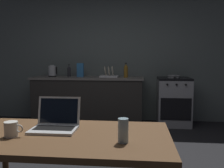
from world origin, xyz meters
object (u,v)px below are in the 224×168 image
(frying_pan, at_px, (173,76))
(drinking_glass, at_px, (123,131))
(dish_rack, at_px, (109,75))
(bottle_b, at_px, (69,71))
(stove_oven, at_px, (174,101))
(bottle, at_px, (126,71))
(dining_table, at_px, (67,145))
(laptop, at_px, (55,123))
(electric_kettle, at_px, (52,71))
(coffee_mug, at_px, (11,129))
(cereal_box, at_px, (80,70))

(frying_pan, relative_size, drinking_glass, 2.71)
(dish_rack, relative_size, bottle_b, 1.41)
(stove_oven, xyz_separation_m, bottle, (-0.91, -0.05, 0.58))
(drinking_glass, bearing_deg, dining_table, 162.36)
(stove_oven, distance_m, bottle_b, 2.12)
(frying_pan, height_order, bottle_b, bottle_b)
(dining_table, bearing_deg, dish_rack, 91.35)
(frying_pan, distance_m, bottle_b, 2.03)
(dining_table, xyz_separation_m, laptop, (-0.12, 0.11, 0.12))
(bottle_b, bearing_deg, bottle, -6.51)
(electric_kettle, bearing_deg, drinking_glass, -64.15)
(laptop, distance_m, frying_pan, 3.28)
(dish_rack, bearing_deg, electric_kettle, 180.00)
(electric_kettle, distance_m, bottle, 1.46)
(dining_table, distance_m, electric_kettle, 3.40)
(stove_oven, xyz_separation_m, bottle_b, (-2.04, 0.08, 0.56))
(coffee_mug, xyz_separation_m, bottle_b, (-0.54, 3.33, 0.21))
(dining_table, relative_size, dish_rack, 4.10)
(drinking_glass, bearing_deg, dish_rack, 98.01)
(laptop, relative_size, dish_rack, 0.94)
(electric_kettle, bearing_deg, stove_oven, -0.06)
(laptop, distance_m, cereal_box, 3.13)
(laptop, height_order, coffee_mug, laptop)
(dining_table, distance_m, drinking_glass, 0.43)
(bottle, height_order, dish_rack, bottle)
(laptop, xyz_separation_m, dish_rack, (0.04, 3.06, 0.15))
(electric_kettle, bearing_deg, laptop, -70.40)
(dining_table, relative_size, cereal_box, 5.24)
(coffee_mug, height_order, drinking_glass, drinking_glass)
(laptop, xyz_separation_m, coffee_mug, (-0.23, -0.19, 0.00))
(laptop, height_order, bottle_b, bottle_b)
(coffee_mug, xyz_separation_m, cereal_box, (-0.30, 3.27, 0.23))
(frying_pan, height_order, dish_rack, dish_rack)
(stove_oven, relative_size, bottle, 3.25)
(electric_kettle, relative_size, drinking_glass, 1.54)
(frying_pan, xyz_separation_m, bottle_b, (-2.03, 0.11, 0.09))
(laptop, xyz_separation_m, cereal_box, (-0.53, 3.08, 0.23))
(stove_oven, height_order, cereal_box, cereal_box)
(coffee_mug, distance_m, cereal_box, 3.29)
(drinking_glass, relative_size, cereal_box, 0.56)
(bottle, distance_m, frying_pan, 0.90)
(bottle, height_order, bottle_b, bottle)
(stove_oven, height_order, frying_pan, frying_pan)
(drinking_glass, relative_size, bottle_b, 0.62)
(bottle, xyz_separation_m, cereal_box, (-0.90, 0.07, 0.00))
(stove_oven, height_order, laptop, laptop)
(coffee_mug, bearing_deg, laptop, 38.88)
(electric_kettle, height_order, drinking_glass, electric_kettle)
(bottle, distance_m, drinking_glass, 3.25)
(electric_kettle, height_order, coffee_mug, electric_kettle)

